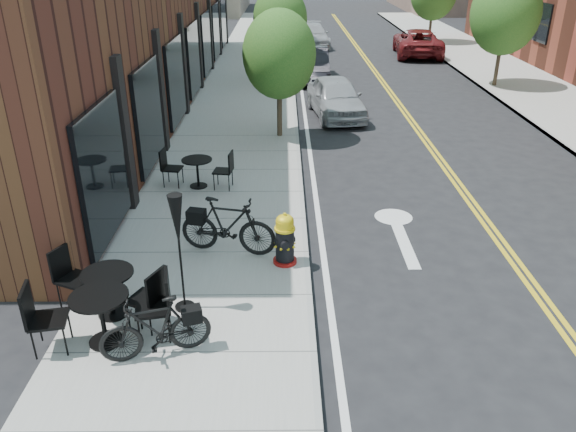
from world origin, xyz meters
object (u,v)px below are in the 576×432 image
object	(u,v)px
bistro_set_a	(101,312)
bistro_set_c	(197,169)
bistro_set_b	(109,287)
parked_car_far	(418,42)
fire_hydrant	(285,240)
parked_car_a	(336,97)
parked_car_b	(311,64)
bicycle_right	(228,226)
parked_car_c	(312,35)
patio_umbrella	(178,229)
bicycle_left	(155,328)

from	to	relation	value
bistro_set_a	bistro_set_c	size ratio (longest dim) A/B	1.16
bistro_set_b	parked_car_far	xyz separation A→B (m)	(10.22, 24.44, 0.08)
fire_hydrant	parked_car_a	distance (m)	10.71
bistro_set_a	parked_car_b	bearing A→B (deg)	67.39
bicycle_right	bistro_set_c	xyz separation A→B (m)	(-1.04, 3.32, -0.10)
bistro_set_c	parked_car_c	size ratio (longest dim) A/B	0.39
bistro_set_c	parked_car_far	world-z (taller)	parked_car_far
bicycle_right	bistro_set_b	bearing A→B (deg)	153.17
patio_umbrella	parked_car_far	size ratio (longest dim) A/B	0.39
bistro_set_a	bicycle_right	bearing A→B (deg)	48.72
patio_umbrella	parked_car_far	distance (m)	25.92
parked_car_a	parked_car_b	world-z (taller)	parked_car_b
fire_hydrant	bistro_set_b	xyz separation A→B (m)	(-2.80, -1.64, 0.03)
bicycle_right	parked_car_a	xyz separation A→B (m)	(2.94, 10.14, -0.01)
bistro_set_a	parked_car_a	distance (m)	13.67
bicycle_right	patio_umbrella	xyz separation A→B (m)	(-0.57, -1.87, 0.89)
bistro_set_a	parked_car_c	size ratio (longest dim) A/B	0.45
fire_hydrant	bistro_set_c	xyz separation A→B (m)	(-2.14, 3.73, -0.02)
fire_hydrant	parked_car_c	size ratio (longest dim) A/B	0.23
parked_car_a	parked_car_c	distance (m)	15.39
parked_car_a	bistro_set_c	bearing A→B (deg)	-127.86
bistro_set_a	parked_car_b	xyz separation A→B (m)	(3.98, 18.93, 0.04)
parked_car_c	bistro_set_c	bearing A→B (deg)	-103.12
bicycle_left	bicycle_right	distance (m)	3.15
patio_umbrella	parked_car_c	size ratio (longest dim) A/B	0.45
bicycle_left	bistro_set_a	world-z (taller)	bistro_set_a
bistro_set_b	parked_car_a	size ratio (longest dim) A/B	0.48
bicycle_right	parked_car_a	distance (m)	10.56
fire_hydrant	bistro_set_c	world-z (taller)	fire_hydrant
bistro_set_c	bistro_set_b	bearing A→B (deg)	-88.81
fire_hydrant	parked_car_c	distance (m)	25.99
patio_umbrella	parked_car_a	xyz separation A→B (m)	(3.51, 12.01, -0.90)
bistro_set_a	bistro_set_b	distance (m)	0.71
bicycle_left	parked_car_c	distance (m)	28.81
fire_hydrant	bicycle_right	distance (m)	1.17
parked_car_a	fire_hydrant	bearing A→B (deg)	-107.50
bistro_set_a	patio_umbrella	world-z (taller)	patio_umbrella
bicycle_right	parked_car_c	world-z (taller)	parked_car_c
bistro_set_b	parked_car_far	world-z (taller)	parked_car_far
fire_hydrant	parked_car_b	distance (m)	16.64
bistro_set_b	patio_umbrella	bearing A→B (deg)	33.33
bistro_set_b	bicycle_right	bearing A→B (deg)	74.57
bicycle_left	parked_car_a	bearing A→B (deg)	146.89
fire_hydrant	bistro_set_b	distance (m)	3.24
parked_car_far	parked_car_b	bearing A→B (deg)	51.16
bistro_set_a	parked_car_a	bearing A→B (deg)	59.77
fire_hydrant	patio_umbrella	distance (m)	2.41
patio_umbrella	parked_car_b	size ratio (longest dim) A/B	0.48
bicycle_right	patio_umbrella	world-z (taller)	patio_umbrella
fire_hydrant	bistro_set_c	bearing A→B (deg)	99.70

